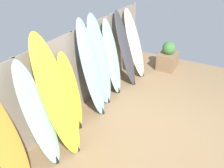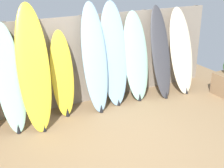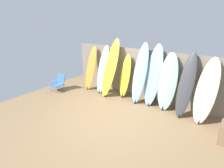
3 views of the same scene
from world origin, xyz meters
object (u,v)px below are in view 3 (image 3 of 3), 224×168
at_px(surfboard_skyblue_5, 153,76).
at_px(beach_chair, 59,82).
at_px(surfboard_charcoal_7, 186,86).
at_px(surfboard_orange_0, 91,68).
at_px(surfboard_yellow_3, 125,77).
at_px(surfboard_seafoam_1, 103,70).
at_px(surfboard_skyblue_4, 140,74).
at_px(surfboard_yellow_2, 110,68).
at_px(surfboard_cream_8, 206,91).
at_px(surfboard_seafoam_6, 168,82).

height_order(surfboard_skyblue_5, beach_chair, surfboard_skyblue_5).
bearing_deg(surfboard_charcoal_7, surfboard_orange_0, -179.98).
bearing_deg(surfboard_yellow_3, surfboard_seafoam_1, -173.87).
height_order(surfboard_skyblue_4, surfboard_charcoal_7, surfboard_skyblue_4).
bearing_deg(surfboard_orange_0, surfboard_yellow_2, -3.05).
bearing_deg(surfboard_yellow_3, surfboard_cream_8, -2.34).
distance_m(surfboard_orange_0, surfboard_charcoal_7, 3.79).
bearing_deg(surfboard_orange_0, surfboard_charcoal_7, 0.02).
bearing_deg(beach_chair, surfboard_cream_8, 29.72).
relative_size(surfboard_cream_8, beach_chair, 2.83).
distance_m(surfboard_yellow_2, surfboard_charcoal_7, 2.73).
distance_m(surfboard_seafoam_6, surfboard_cream_8, 1.13).
bearing_deg(surfboard_seafoam_1, beach_chair, -149.16).
xyz_separation_m(surfboard_seafoam_1, surfboard_cream_8, (3.69, -0.01, 0.00)).
xyz_separation_m(surfboard_orange_0, surfboard_seafoam_1, (0.65, -0.00, 0.05)).
xyz_separation_m(surfboard_yellow_3, surfboard_cream_8, (2.72, -0.11, 0.12)).
bearing_deg(beach_chair, surfboard_skyblue_4, 36.66).
bearing_deg(surfboard_skyblue_5, surfboard_cream_8, -4.05).
bearing_deg(surfboard_orange_0, surfboard_skyblue_5, 2.22).
xyz_separation_m(surfboard_seafoam_1, surfboard_seafoam_6, (2.57, 0.07, 0.00)).
xyz_separation_m(surfboard_orange_0, beach_chair, (-0.96, -0.96, -0.54)).
bearing_deg(surfboard_yellow_2, surfboard_seafoam_1, 172.66).
distance_m(surfboard_yellow_3, surfboard_skyblue_5, 1.12).
height_order(surfboard_skyblue_4, beach_chair, surfboard_skyblue_4).
bearing_deg(surfboard_charcoal_7, surfboard_yellow_2, -178.79).
xyz_separation_m(surfboard_skyblue_4, surfboard_skyblue_5, (0.45, 0.08, -0.01)).
height_order(surfboard_yellow_2, beach_chair, surfboard_yellow_2).
xyz_separation_m(surfboard_yellow_2, surfboard_yellow_3, (0.56, 0.16, -0.27)).
relative_size(surfboard_yellow_2, surfboard_yellow_3, 1.33).
bearing_deg(surfboard_orange_0, surfboard_cream_8, -0.14).
bearing_deg(surfboard_skyblue_5, beach_chair, -163.77).
height_order(surfboard_yellow_3, surfboard_skyblue_4, surfboard_skyblue_4).
xyz_separation_m(surfboard_skyblue_5, beach_chair, (-3.67, -1.07, -0.70)).
bearing_deg(surfboard_seafoam_6, beach_chair, -166.14).
distance_m(surfboard_yellow_3, surfboard_seafoam_6, 1.60).
xyz_separation_m(surfboard_orange_0, surfboard_seafoam_6, (3.21, 0.07, 0.05)).
bearing_deg(surfboard_skyblue_5, surfboard_orange_0, -177.78).
bearing_deg(surfboard_seafoam_6, surfboard_charcoal_7, -6.51).
distance_m(surfboard_skyblue_4, surfboard_seafoam_6, 0.97).
distance_m(surfboard_skyblue_5, surfboard_seafoam_6, 0.52).
bearing_deg(surfboard_skyblue_4, surfboard_yellow_2, -175.99).
distance_m(surfboard_orange_0, surfboard_seafoam_6, 3.21).
xyz_separation_m(surfboard_yellow_2, surfboard_skyblue_4, (1.20, 0.08, -0.03)).
bearing_deg(beach_chair, surfboard_yellow_2, 43.75).
height_order(surfboard_orange_0, surfboard_seafoam_6, surfboard_seafoam_6).
relative_size(surfboard_seafoam_1, surfboard_yellow_2, 0.86).
height_order(surfboard_yellow_3, beach_chair, surfboard_yellow_3).
height_order(surfboard_seafoam_6, beach_chair, surfboard_seafoam_6).
relative_size(surfboard_seafoam_1, surfboard_charcoal_7, 0.96).
relative_size(surfboard_yellow_2, surfboard_charcoal_7, 1.11).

